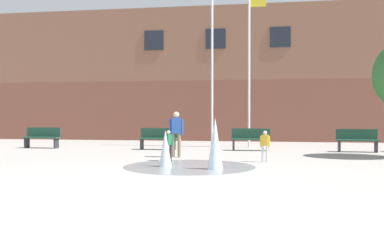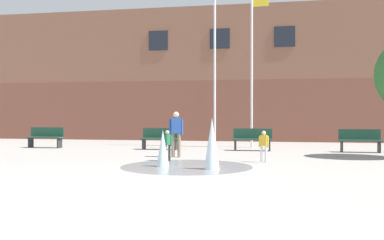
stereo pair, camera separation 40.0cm
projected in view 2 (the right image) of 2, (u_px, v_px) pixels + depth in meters
name	position (u px, v px, depth m)	size (l,w,h in m)	color
ground_plane	(118.00, 189.00, 9.03)	(100.00, 100.00, 0.00)	gray
library_building	(226.00, 77.00, 27.69)	(36.00, 6.05, 7.52)	brown
splash_fountain	(192.00, 150.00, 12.58)	(3.80, 3.80, 1.41)	gray
park_bench_left_of_flagpoles	(46.00, 137.00, 20.08)	(1.60, 0.44, 0.91)	#28282D
park_bench_center	(160.00, 138.00, 19.05)	(1.60, 0.44, 0.91)	#28282D
park_bench_under_right_flagpole	(252.00, 139.00, 18.49)	(1.60, 0.44, 0.91)	#28282D
park_bench_near_trashcan	(360.00, 140.00, 17.68)	(1.60, 0.44, 0.91)	#28282D
adult_near_bench	(176.00, 131.00, 15.67)	(0.50, 0.28, 1.59)	#89755B
child_with_pink_shirt	(264.00, 144.00, 14.02)	(0.31, 0.17, 0.99)	silver
child_running	(167.00, 143.00, 14.44)	(0.31, 0.24, 0.99)	#28282D
flagpole_left	(215.00, 58.00, 20.50)	(0.80, 0.10, 7.69)	silver
flagpole_right	(252.00, 62.00, 20.19)	(0.80, 0.10, 7.19)	silver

